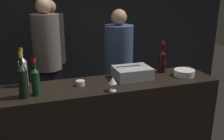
% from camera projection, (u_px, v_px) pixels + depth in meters
% --- Properties ---
extents(wall_back_chalkboard, '(6.40, 0.06, 2.80)m').
position_uv_depth(wall_back_chalkboard, '(70.00, 21.00, 4.47)').
color(wall_back_chalkboard, black).
rests_on(wall_back_chalkboard, ground_plane).
extents(bar_counter, '(2.04, 0.50, 1.07)m').
position_uv_depth(bar_counter, '(113.00, 132.00, 2.54)').
color(bar_counter, black).
rests_on(bar_counter, ground_plane).
extents(ice_bin_with_bottles, '(0.36, 0.28, 0.12)m').
position_uv_depth(ice_bin_with_bottles, '(132.00, 72.00, 2.49)').
color(ice_bin_with_bottles, '#9EA0A5').
rests_on(ice_bin_with_bottles, bar_counter).
extents(bowl_white, '(0.21, 0.21, 0.06)m').
position_uv_depth(bowl_white, '(184.00, 73.00, 2.57)').
color(bowl_white, silver).
rests_on(bowl_white, bar_counter).
extents(wine_glass, '(0.07, 0.07, 0.13)m').
position_uv_depth(wine_glass, '(113.00, 81.00, 2.15)').
color(wine_glass, silver).
rests_on(wine_glass, bar_counter).
extents(candle_votive, '(0.08, 0.08, 0.05)m').
position_uv_depth(candle_votive, '(80.00, 83.00, 2.30)').
color(candle_votive, silver).
rests_on(candle_votive, bar_counter).
extents(rose_wine_bottle, '(0.08, 0.08, 0.36)m').
position_uv_depth(rose_wine_bottle, '(23.00, 71.00, 2.25)').
color(rose_wine_bottle, '#B2B7AD').
rests_on(rose_wine_bottle, bar_counter).
extents(red_wine_bottle_burgundy, '(0.07, 0.07, 0.32)m').
position_uv_depth(red_wine_bottle_burgundy, '(35.00, 80.00, 2.05)').
color(red_wine_bottle_burgundy, '#143319').
rests_on(red_wine_bottle_burgundy, bar_counter).
extents(champagne_bottle, '(0.08, 0.08, 0.38)m').
position_uv_depth(champagne_bottle, '(23.00, 80.00, 2.00)').
color(champagne_bottle, black).
rests_on(champagne_bottle, bar_counter).
extents(red_wine_bottle_tall, '(0.08, 0.08, 0.35)m').
position_uv_depth(red_wine_bottle_tall, '(162.00, 60.00, 2.65)').
color(red_wine_bottle_tall, black).
rests_on(red_wine_bottle_tall, bar_counter).
extents(person_in_hoodie, '(0.38, 0.38, 1.83)m').
position_uv_depth(person_in_hoodie, '(47.00, 57.00, 3.50)').
color(person_in_hoodie, black).
rests_on(person_in_hoodie, ground_plane).
extents(person_blond_tee, '(0.39, 0.39, 1.68)m').
position_uv_depth(person_blond_tee, '(119.00, 64.00, 3.47)').
color(person_blond_tee, black).
rests_on(person_blond_tee, ground_plane).
extents(person_grey_polo, '(0.41, 0.41, 1.79)m').
position_uv_depth(person_grey_polo, '(52.00, 52.00, 3.91)').
color(person_grey_polo, black).
rests_on(person_grey_polo, ground_plane).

